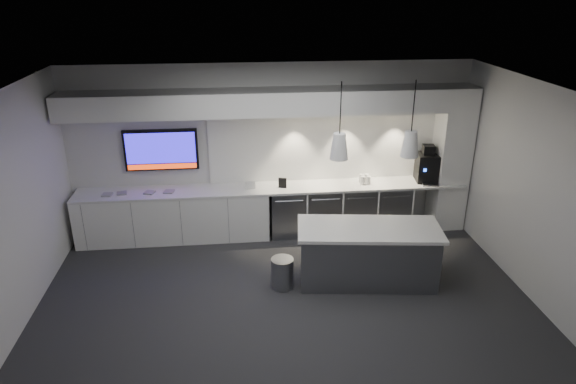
{
  "coord_description": "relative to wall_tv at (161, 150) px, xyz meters",
  "views": [
    {
      "loc": [
        -0.64,
        -6.14,
        4.23
      ],
      "look_at": [
        0.14,
        1.1,
        1.24
      ],
      "focal_mm": 32.0,
      "sensor_mm": 36.0,
      "label": 1
    }
  ],
  "objects": [
    {
      "name": "wall_tv",
      "position": [
        0.0,
        0.0,
        0.0
      ],
      "size": [
        1.25,
        0.07,
        0.72
      ],
      "color": "black",
      "rests_on": "wall_back"
    },
    {
      "name": "soffit",
      "position": [
        1.9,
        -0.25,
        0.84
      ],
      "size": [
        6.9,
        0.6,
        0.4
      ],
      "primitive_type": "cube",
      "color": "white",
      "rests_on": "wall_back"
    },
    {
      "name": "coffee_machine",
      "position": [
        4.67,
        -0.25,
        -0.39
      ],
      "size": [
        0.42,
        0.57,
        0.66
      ],
      "rotation": [
        0.0,
        0.0,
        -0.13
      ],
      "color": "black",
      "rests_on": "back_counter"
    },
    {
      "name": "island",
      "position": [
        3.18,
        -2.0,
        -1.11
      ],
      "size": [
        2.2,
        1.16,
        0.89
      ],
      "rotation": [
        0.0,
        0.0,
        -0.13
      ],
      "color": "gray",
      "rests_on": "floor"
    },
    {
      "name": "fridge_unit_d",
      "position": [
        4.04,
        -0.27,
        -1.13
      ],
      "size": [
        0.6,
        0.61,
        0.85
      ],
      "primitive_type": "cube",
      "color": "gray",
      "rests_on": "floor"
    },
    {
      "name": "back_counter",
      "position": [
        1.9,
        -0.27,
        -0.68
      ],
      "size": [
        6.8,
        0.65,
        0.04
      ],
      "primitive_type": "cube",
      "color": "white",
      "rests_on": "left_base_cabinets"
    },
    {
      "name": "cup_cluster",
      "position": [
        3.53,
        -0.27,
        -0.58
      ],
      "size": [
        0.18,
        0.18,
        0.15
      ],
      "primitive_type": null,
      "color": "silver",
      "rests_on": "back_counter"
    },
    {
      "name": "tray_b",
      "position": [
        -0.68,
        -0.31,
        -0.65
      ],
      "size": [
        0.19,
        0.19,
        0.02
      ],
      "primitive_type": "cube",
      "rotation": [
        0.0,
        0.0,
        0.19
      ],
      "color": "gray",
      "rests_on": "back_counter"
    },
    {
      "name": "tray_a",
      "position": [
        -0.91,
        -0.34,
        -0.65
      ],
      "size": [
        0.18,
        0.18,
        0.02
      ],
      "primitive_type": "cube",
      "rotation": [
        0.0,
        0.0,
        -0.1
      ],
      "color": "gray",
      "rests_on": "back_counter"
    },
    {
      "name": "floor",
      "position": [
        1.9,
        -2.45,
        -1.56
      ],
      "size": [
        7.0,
        7.0,
        0.0
      ],
      "primitive_type": "plane",
      "color": "#29292B",
      "rests_on": "ground"
    },
    {
      "name": "bin",
      "position": [
        1.88,
        -2.05,
        -1.32
      ],
      "size": [
        0.42,
        0.42,
        0.47
      ],
      "primitive_type": "cylinder",
      "rotation": [
        0.0,
        0.0,
        -0.33
      ],
      "color": "gray",
      "rests_on": "floor"
    },
    {
      "name": "fridge_unit_a",
      "position": [
        2.15,
        -0.27,
        -1.13
      ],
      "size": [
        0.6,
        0.61,
        0.85
      ],
      "primitive_type": "cube",
      "color": "gray",
      "rests_on": "floor"
    },
    {
      "name": "tray_c",
      "position": [
        -0.21,
        -0.33,
        -0.65
      ],
      "size": [
        0.2,
        0.2,
        0.02
      ],
      "primitive_type": "cube",
      "rotation": [
        0.0,
        0.0,
        -0.34
      ],
      "color": "gray",
      "rests_on": "back_counter"
    },
    {
      "name": "wall_right",
      "position": [
        5.4,
        -2.45,
        -0.06
      ],
      "size": [
        0.0,
        7.0,
        7.0
      ],
      "primitive_type": "plane",
      "rotation": [
        1.57,
        0.0,
        -1.57
      ],
      "color": "silver",
      "rests_on": "floor"
    },
    {
      "name": "backsplash",
      "position": [
        3.1,
        0.03,
        -0.01
      ],
      "size": [
        4.6,
        0.03,
        1.3
      ],
      "primitive_type": "cube",
      "color": "white",
      "rests_on": "wall_back"
    },
    {
      "name": "ceiling",
      "position": [
        1.9,
        -2.45,
        1.44
      ],
      "size": [
        7.0,
        7.0,
        0.0
      ],
      "primitive_type": "plane",
      "rotation": [
        3.14,
        0.0,
        0.0
      ],
      "color": "black",
      "rests_on": "wall_back"
    },
    {
      "name": "tray_d",
      "position": [
        0.11,
        -0.32,
        -0.65
      ],
      "size": [
        0.19,
        0.19,
        0.02
      ],
      "primitive_type": "cube",
      "rotation": [
        0.0,
        0.0,
        -0.18
      ],
      "color": "gray",
      "rests_on": "back_counter"
    },
    {
      "name": "sign_white",
      "position": [
        1.5,
        -0.32,
        -0.59
      ],
      "size": [
        0.18,
        0.03,
        0.14
      ],
      "primitive_type": "cube",
      "rotation": [
        0.0,
        0.0,
        0.03
      ],
      "color": "white",
      "rests_on": "back_counter"
    },
    {
      "name": "fridge_unit_b",
      "position": [
        2.78,
        -0.27,
        -1.13
      ],
      "size": [
        0.6,
        0.61,
        0.85
      ],
      "primitive_type": "cube",
      "color": "gray",
      "rests_on": "floor"
    },
    {
      "name": "sign_black",
      "position": [
        2.06,
        -0.32,
        -0.57
      ],
      "size": [
        0.14,
        0.06,
        0.18
      ],
      "primitive_type": "cube",
      "rotation": [
        0.0,
        0.0,
        -0.28
      ],
      "color": "black",
      "rests_on": "back_counter"
    },
    {
      "name": "column",
      "position": [
        5.1,
        -0.25,
        -0.26
      ],
      "size": [
        0.55,
        0.55,
        2.6
      ],
      "primitive_type": "cube",
      "color": "white",
      "rests_on": "floor"
    },
    {
      "name": "pendant_right",
      "position": [
        3.68,
        -2.0,
        0.59
      ],
      "size": [
        0.25,
        0.25,
        1.06
      ],
      "color": "white",
      "rests_on": "ceiling"
    },
    {
      "name": "wall_left",
      "position": [
        -1.6,
        -2.45,
        -0.06
      ],
      "size": [
        0.0,
        7.0,
        7.0
      ],
      "primitive_type": "plane",
      "rotation": [
        1.57,
        0.0,
        1.57
      ],
      "color": "silver",
      "rests_on": "floor"
    },
    {
      "name": "wall_front",
      "position": [
        1.9,
        -4.95,
        -0.06
      ],
      "size": [
        7.0,
        0.0,
        7.0
      ],
      "primitive_type": "plane",
      "rotation": [
        -1.57,
        0.0,
        0.0
      ],
      "color": "silver",
      "rests_on": "floor"
    },
    {
      "name": "wall_back",
      "position": [
        1.9,
        0.05,
        -0.06
      ],
      "size": [
        7.0,
        0.0,
        7.0
      ],
      "primitive_type": "plane",
      "rotation": [
        1.57,
        0.0,
        0.0
      ],
      "color": "silver",
      "rests_on": "floor"
    },
    {
      "name": "pendant_left",
      "position": [
        2.68,
        -2.0,
        0.59
      ],
      "size": [
        0.25,
        0.25,
        1.06
      ],
      "color": "white",
      "rests_on": "ceiling"
    },
    {
      "name": "fridge_unit_c",
      "position": [
        3.41,
        -0.27,
        -1.13
      ],
      "size": [
        0.6,
        0.61,
        0.85
      ],
      "primitive_type": "cube",
      "color": "gray",
      "rests_on": "floor"
    },
    {
      "name": "left_base_cabinets",
      "position": [
        0.15,
        -0.27,
        -1.13
      ],
      "size": [
        3.3,
        0.63,
        0.86
      ],
      "primitive_type": "cube",
      "color": "white",
      "rests_on": "floor"
    }
  ]
}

